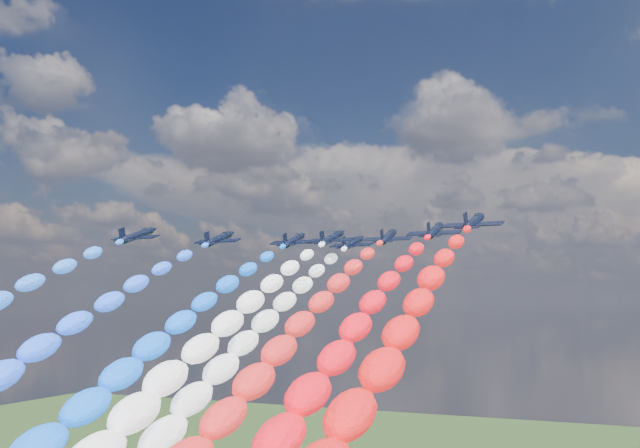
% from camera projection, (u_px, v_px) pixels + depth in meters
% --- Properties ---
extents(jet_0, '(9.54, 13.03, 6.46)m').
position_uv_depth(jet_0, '(137.00, 235.00, 141.77)').
color(jet_0, black).
extents(jet_1, '(9.52, 13.02, 6.46)m').
position_uv_depth(jet_1, '(219.00, 239.00, 149.90)').
color(jet_1, black).
extents(trail_1, '(5.64, 98.54, 48.69)m').
position_uv_depth(trail_1, '(20.00, 380.00, 100.33)').
color(trail_1, '#2357FF').
extents(jet_2, '(10.02, 13.38, 6.46)m').
position_uv_depth(jet_2, '(294.00, 240.00, 153.23)').
color(jet_2, black).
extents(trail_2, '(5.64, 98.54, 48.69)m').
position_uv_depth(trail_2, '(137.00, 377.00, 103.67)').
color(trail_2, blue).
extents(jet_3, '(10.11, 13.44, 6.46)m').
position_uv_depth(jet_3, '(332.00, 238.00, 147.88)').
color(jet_3, black).
extents(trail_3, '(5.64, 98.54, 48.69)m').
position_uv_depth(trail_3, '(186.00, 381.00, 98.32)').
color(trail_3, white).
extents(jet_4, '(10.36, 13.62, 6.46)m').
position_uv_depth(jet_4, '(353.00, 243.00, 160.45)').
color(jet_4, black).
extents(trail_4, '(5.64, 98.54, 48.69)m').
position_uv_depth(trail_4, '(232.00, 372.00, 110.88)').
color(trail_4, white).
extents(jet_5, '(10.16, 13.48, 6.46)m').
position_uv_depth(jet_5, '(388.00, 237.00, 144.61)').
color(jet_5, black).
extents(trail_5, '(5.64, 98.54, 48.69)m').
position_uv_depth(trail_5, '(266.00, 384.00, 95.05)').
color(trail_5, red).
extents(jet_6, '(9.68, 13.14, 6.46)m').
position_uv_depth(jet_6, '(435.00, 231.00, 131.90)').
color(jet_6, black).
extents(trail_6, '(5.64, 98.54, 48.69)m').
position_uv_depth(trail_6, '(322.00, 397.00, 82.33)').
color(trail_6, red).
extents(jet_7, '(10.37, 13.63, 6.46)m').
position_uv_depth(jet_7, '(474.00, 222.00, 117.37)').
color(jet_7, black).
extents(trail_7, '(5.64, 98.54, 48.69)m').
position_uv_depth(trail_7, '(365.00, 418.00, 67.80)').
color(trail_7, red).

